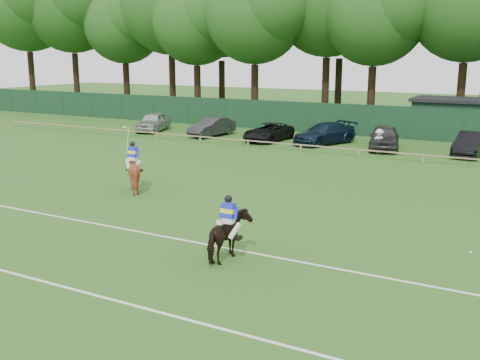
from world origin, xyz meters
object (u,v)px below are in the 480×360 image
Objects in this scene: sedan_silver at (153,122)px; sedan_navy at (324,133)px; sedan_grey at (212,127)px; suv_black at (269,132)px; polo_ball at (471,252)px; horse_chestnut at (134,172)px; estate_black at (471,144)px; horse_dark at (228,237)px; spectator_left at (379,141)px; hatch_grey at (384,137)px; utility_shed at (469,118)px.

sedan_navy is at bearing -14.76° from sedan_silver.
sedan_grey is 5.06m from suv_black.
suv_black is at bearing 131.17° from polo_ball.
horse_chestnut is 0.39× the size of suv_black.
horse_chestnut reaches higher than estate_black.
horse_dark is 21.90m from spectator_left.
horse_dark is 0.38× the size of hatch_grey.
sedan_silver is at bearing -175.13° from estate_black.
sedan_grey reaches higher than suv_black.
hatch_grey reaches higher than horse_dark.
horse_dark is 27.55m from sedan_grey.
sedan_silver is 1.05× the size of sedan_grey.
sedan_navy is at bearing -101.26° from horse_chestnut.
sedan_navy reaches higher than suv_black.
utility_shed is at bearing 49.74° from hatch_grey.
horse_dark is at bearing -95.76° from utility_shed.
hatch_grey reaches higher than suv_black.
utility_shed is (12.95, 8.82, 0.87)m from suv_black.
suv_black is 1.00× the size of hatch_grey.
sedan_grey is 20.01m from utility_shed.
sedan_navy is 1.15× the size of estate_black.
estate_black is at bearing -15.48° from sedan_silver.
suv_black is at bearing -145.73° from utility_shed.
estate_black is 8.32m from utility_shed.
polo_ball is (6.72, 4.33, -0.74)m from horse_dark.
horse_chestnut is at bearing -76.94° from sedan_navy.
horse_dark is 0.41× the size of estate_black.
suv_black is (-1.20, 17.30, -0.27)m from horse_chestnut.
suv_black is at bearing -67.92° from horse_dark.
sedan_grey is at bearing 151.93° from spectator_left.
horse_chestnut is at bearing -121.88° from estate_black.
sedan_grey is 0.97× the size of estate_black.
utility_shed reaches higher than sedan_grey.
suv_black is at bearing -17.55° from sedan_silver.
sedan_navy is 1.08× the size of hatch_grey.
sedan_navy is (-5.53, 23.78, -0.02)m from horse_dark.
hatch_grey is 20.72m from polo_ball.
utility_shed is at bearing 3.42° from sedan_silver.
polo_ball is at bearing -34.14° from sedan_grey.
hatch_grey is 5.52m from estate_black.
horse_chestnut is at bearing -63.04° from sedan_grey.
suv_black is at bearing 149.42° from spectator_left.
sedan_silver is at bearing -57.15° from horse_chestnut.
utility_shed is at bearing 102.18° from estate_black.
sedan_silver is 25.04m from estate_black.
horse_chestnut is at bearing -125.88° from hatch_grey.
polo_ball is (7.75, -17.54, -0.75)m from spectator_left.
suv_black reaches higher than polo_ball.
sedan_navy is at bearing 13.16° from suv_black.
horse_dark reaches higher than sedan_navy.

